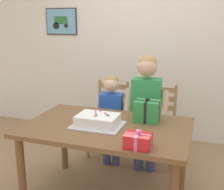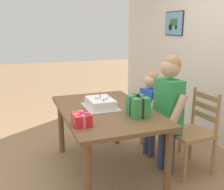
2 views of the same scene
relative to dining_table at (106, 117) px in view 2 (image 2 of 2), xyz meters
name	(u,v)px [view 2 (image 2 of 2)]	position (x,y,z in m)	size (l,w,h in m)	color
ground_plane	(106,170)	(0.00, 0.00, -0.64)	(20.00, 20.00, 0.00)	#997551
dining_table	(106,117)	(0.00, 0.00, 0.00)	(1.47, 0.93, 0.74)	brown
birthday_cake	(100,103)	(-0.07, -0.04, 0.14)	(0.44, 0.34, 0.19)	silver
gift_box_red_large	(138,106)	(0.32, 0.22, 0.19)	(0.23, 0.17, 0.23)	#2D8E42
gift_box_beside_cake	(82,119)	(0.37, -0.36, 0.15)	(0.20, 0.16, 0.14)	red
chair_left	(164,115)	(-0.30, 0.92, -0.18)	(0.44, 0.44, 0.92)	#A87A4C
chair_right	(193,131)	(0.30, 0.92, -0.18)	(0.44, 0.44, 0.92)	#A87A4C
child_older	(168,103)	(0.22, 0.63, 0.16)	(0.49, 0.28, 1.31)	#38426B
child_younger	(150,106)	(-0.17, 0.63, 0.01)	(0.40, 0.24, 1.08)	#38426B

